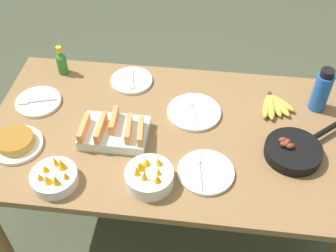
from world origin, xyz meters
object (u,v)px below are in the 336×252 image
(empty_plate_far_right, at_px, (206,172))
(hot_sauce_bottle, at_px, (62,62))
(frittata_plate_center, at_px, (16,143))
(empty_plate_far_left, at_px, (38,102))
(empty_plate_mid_edge, at_px, (194,112))
(skillet, at_px, (294,151))
(empty_plate_near_front, at_px, (132,81))
(water_bottle, at_px, (322,90))
(fruit_bowl_citrus, at_px, (149,176))
(melon_tray, at_px, (114,132))
(fruit_bowl_mango, at_px, (54,177))
(banana_bunch, at_px, (274,105))

(empty_plate_far_right, height_order, hot_sauce_bottle, hot_sauce_bottle)
(frittata_plate_center, relative_size, empty_plate_far_left, 1.04)
(empty_plate_far_right, xyz_separation_m, empty_plate_mid_edge, (-0.08, 0.35, -0.00))
(skillet, distance_m, empty_plate_far_left, 1.19)
(frittata_plate_center, distance_m, empty_plate_near_front, 0.64)
(frittata_plate_center, relative_size, empty_plate_near_front, 1.07)
(empty_plate_mid_edge, bearing_deg, frittata_plate_center, -158.14)
(water_bottle, bearing_deg, fruit_bowl_citrus, -143.31)
(melon_tray, distance_m, fruit_bowl_mango, 0.33)
(melon_tray, height_order, empty_plate_far_right, melon_tray)
(banana_bunch, bearing_deg, hot_sauce_bottle, 172.41)
(fruit_bowl_mango, bearing_deg, banana_bunch, 31.68)
(fruit_bowl_mango, bearing_deg, water_bottle, 27.98)
(banana_bunch, height_order, fruit_bowl_citrus, fruit_bowl_citrus)
(skillet, distance_m, frittata_plate_center, 1.18)
(empty_plate_far_left, height_order, empty_plate_mid_edge, same)
(empty_plate_far_right, height_order, water_bottle, water_bottle)
(banana_bunch, distance_m, empty_plate_far_left, 1.12)
(empty_plate_near_front, xyz_separation_m, fruit_bowl_mango, (-0.19, -0.66, 0.02))
(empty_plate_mid_edge, distance_m, hot_sauce_bottle, 0.73)
(frittata_plate_center, bearing_deg, water_bottle, 17.34)
(empty_plate_mid_edge, relative_size, fruit_bowl_mango, 1.35)
(skillet, bearing_deg, empty_plate_mid_edge, 113.87)
(hot_sauce_bottle, bearing_deg, empty_plate_mid_edge, -17.85)
(empty_plate_far_left, height_order, hot_sauce_bottle, hot_sauce_bottle)
(water_bottle, bearing_deg, frittata_plate_center, -162.66)
(melon_tray, xyz_separation_m, empty_plate_near_front, (0.00, 0.39, -0.03))
(banana_bunch, relative_size, skillet, 0.54)
(banana_bunch, relative_size, empty_plate_far_right, 0.80)
(fruit_bowl_citrus, bearing_deg, water_bottle, 36.69)
(frittata_plate_center, height_order, hot_sauce_bottle, hot_sauce_bottle)
(empty_plate_far_left, bearing_deg, frittata_plate_center, -89.63)
(empty_plate_far_left, distance_m, empty_plate_far_right, 0.88)
(melon_tray, distance_m, frittata_plate_center, 0.42)
(fruit_bowl_citrus, relative_size, water_bottle, 0.88)
(melon_tray, bearing_deg, empty_plate_near_front, 89.61)
(skillet, height_order, empty_plate_near_front, skillet)
(skillet, xyz_separation_m, empty_plate_far_right, (-0.36, -0.14, -0.02))
(hot_sauce_bottle, bearing_deg, melon_tray, -49.28)
(melon_tray, relative_size, water_bottle, 1.32)
(fruit_bowl_mango, xyz_separation_m, fruit_bowl_citrus, (0.37, 0.05, 0.01))
(empty_plate_far_left, distance_m, fruit_bowl_mango, 0.50)
(water_bottle, bearing_deg, empty_plate_far_left, -174.25)
(hot_sauce_bottle, bearing_deg, fruit_bowl_citrus, -49.58)
(fruit_bowl_citrus, bearing_deg, melon_tray, 129.87)
(skillet, xyz_separation_m, water_bottle, (0.13, 0.32, 0.08))
(empty_plate_mid_edge, distance_m, fruit_bowl_mango, 0.70)
(empty_plate_mid_edge, bearing_deg, empty_plate_near_front, 150.11)
(melon_tray, relative_size, hot_sauce_bottle, 1.85)
(water_bottle, bearing_deg, melon_tray, -161.23)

